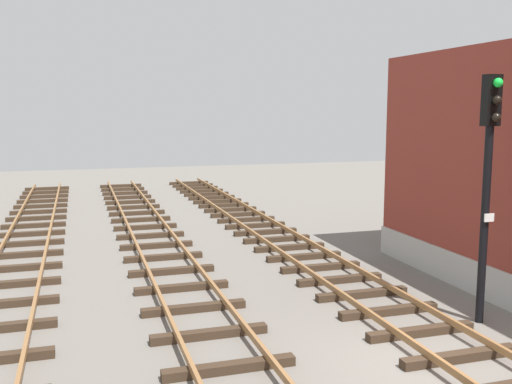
% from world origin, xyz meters
% --- Properties ---
extents(ground_plane, '(80.00, 80.00, 0.00)m').
position_xyz_m(ground_plane, '(0.00, 0.00, 0.00)').
color(ground_plane, slate).
extents(track_near_building, '(2.50, 57.22, 0.32)m').
position_xyz_m(track_near_building, '(0.68, -0.00, 0.12)').
color(track_near_building, '#38281C').
rests_on(track_near_building, ground).
extents(signal_mast, '(0.36, 0.40, 5.52)m').
position_xyz_m(signal_mast, '(2.40, 1.62, 3.46)').
color(signal_mast, black).
rests_on(signal_mast, ground).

